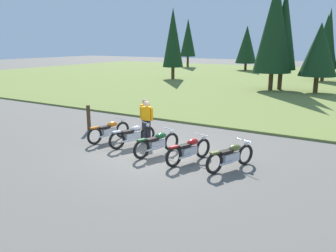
# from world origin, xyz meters

# --- Properties ---
(ground_plane) EXTENTS (140.00, 140.00, 0.00)m
(ground_plane) POSITION_xyz_m (0.00, 0.00, 0.00)
(ground_plane) COLOR #605B54
(grass_moorland) EXTENTS (80.00, 44.00, 0.10)m
(grass_moorland) POSITION_xyz_m (0.00, 26.64, 0.05)
(grass_moorland) COLOR olive
(grass_moorland) RESTS_ON ground
(forest_treeline) EXTENTS (38.73, 28.47, 8.91)m
(forest_treeline) POSITION_xyz_m (0.69, 30.10, 4.47)
(forest_treeline) COLOR #47331E
(forest_treeline) RESTS_ON ground
(motorcycle_orange) EXTENTS (0.72, 2.07, 0.88)m
(motorcycle_orange) POSITION_xyz_m (-2.63, 0.28, 0.44)
(motorcycle_orange) COLOR black
(motorcycle_orange) RESTS_ON ground
(motorcycle_silver) EXTENTS (0.93, 2.00, 0.88)m
(motorcycle_silver) POSITION_xyz_m (-1.36, 0.20, 0.44)
(motorcycle_silver) COLOR black
(motorcycle_silver) RESTS_ON ground
(motorcycle_british_green) EXTENTS (0.84, 2.04, 0.88)m
(motorcycle_british_green) POSITION_xyz_m (0.03, -0.20, 0.44)
(motorcycle_british_green) COLOR black
(motorcycle_british_green) RESTS_ON ground
(motorcycle_red) EXTENTS (0.82, 2.04, 0.88)m
(motorcycle_red) POSITION_xyz_m (1.39, -0.31, 0.44)
(motorcycle_red) COLOR black
(motorcycle_red) RESTS_ON ground
(motorcycle_olive) EXTENTS (0.97, 1.98, 0.88)m
(motorcycle_olive) POSITION_xyz_m (2.83, -0.20, 0.44)
(motorcycle_olive) COLOR black
(motorcycle_olive) RESTS_ON ground
(rider_with_back_turned) EXTENTS (0.28, 0.54, 1.67)m
(rider_with_back_turned) POSITION_xyz_m (-1.67, 1.47, 0.95)
(rider_with_back_turned) COLOR #2D2D38
(rider_with_back_turned) RESTS_ON ground
(rider_in_hivis_vest) EXTENTS (0.55, 0.27, 1.67)m
(rider_in_hivis_vest) POSITION_xyz_m (-1.31, 1.10, 0.95)
(rider_in_hivis_vest) COLOR #2D2D38
(rider_in_hivis_vest) RESTS_ON ground
(trail_marker_post) EXTENTS (0.12, 0.12, 1.18)m
(trail_marker_post) POSITION_xyz_m (-4.57, 1.11, 0.59)
(trail_marker_post) COLOR #47331E
(trail_marker_post) RESTS_ON ground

